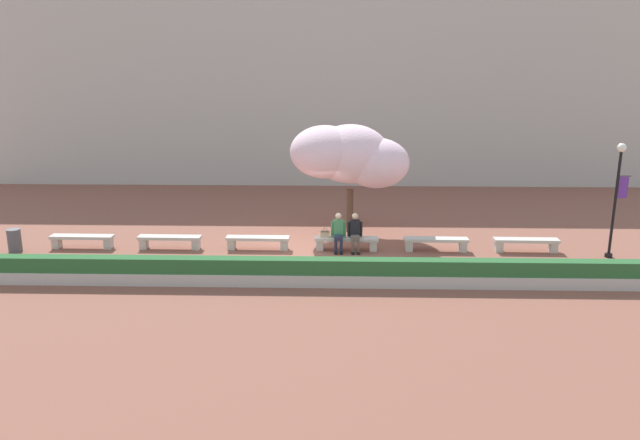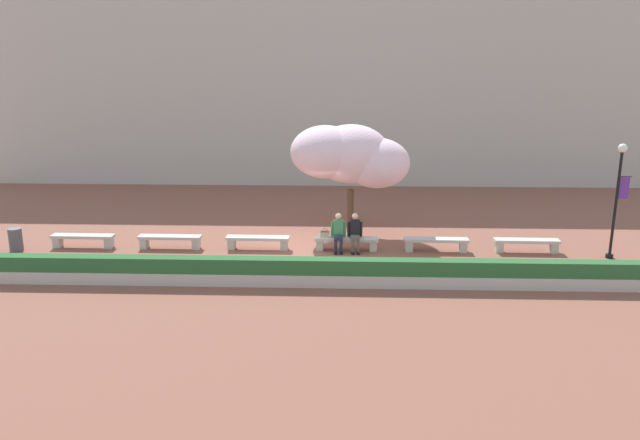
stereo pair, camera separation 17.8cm
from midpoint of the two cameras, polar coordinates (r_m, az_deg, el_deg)
name	(u,v)px [view 1 (the left image)]	position (r m, az deg, el deg)	size (l,w,h in m)	color
ground_plane	(302,250)	(21.23, -1.88, -2.74)	(100.00, 100.00, 0.00)	brown
building_facade	(315,90)	(33.15, -0.61, 11.84)	(34.45, 4.00, 9.39)	#B7B2A8
stone_bench_west_end	(82,239)	(22.86, -21.12, -1.65)	(2.15, 0.45, 0.45)	#BCB7AD
stone_bench_near_west	(170,240)	(21.88, -13.81, -1.78)	(2.15, 0.45, 0.45)	#BCB7AD
stone_bench_center	(258,241)	(21.28, -5.95, -1.89)	(2.15, 0.45, 0.45)	#BCB7AD
stone_bench_near_east	(347,241)	(21.10, 2.20, -1.96)	(2.15, 0.45, 0.45)	#BCB7AD
stone_bench_east_end	(436,242)	(21.35, 10.32, -1.99)	(2.15, 0.45, 0.45)	#BCB7AD
stone_bench_far_east	(526,243)	(22.02, 18.11, -1.99)	(2.15, 0.45, 0.45)	#BCB7AD
person_seated_left	(338,231)	(20.94, 1.45, -0.99)	(0.51, 0.68, 1.29)	black
person_seated_right	(355,231)	(20.95, 2.98, -1.00)	(0.51, 0.69, 1.29)	black
handbag	(325,234)	(21.01, 0.22, -1.27)	(0.30, 0.15, 0.34)	tan
cherry_tree_main	(349,156)	(22.72, 2.43, 5.90)	(4.33, 2.78, 4.01)	#513828
lamp_post_with_banner	(617,190)	(21.99, 25.30, 2.52)	(0.54, 0.28, 3.74)	black
planter_hedge_foreground	(296,272)	(17.91, -2.54, -4.80)	(20.76, 0.50, 0.80)	#BCB7AD
trash_bin	(14,240)	(23.34, -26.35, -1.69)	(0.44, 0.44, 0.78)	#4C4C51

